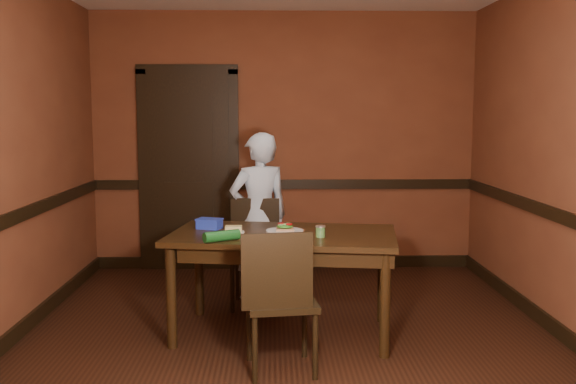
{
  "coord_description": "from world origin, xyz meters",
  "views": [
    {
      "loc": [
        -0.11,
        -4.52,
        1.65
      ],
      "look_at": [
        0.0,
        0.35,
        1.05
      ],
      "focal_mm": 40.0,
      "sensor_mm": 36.0,
      "label": 1
    }
  ],
  "objects_px": {
    "food_tub": "(209,224)",
    "sandwich_plate": "(285,230)",
    "dining_table": "(283,284)",
    "chair_near": "(281,299)",
    "chair_far": "(256,254)",
    "cheese_saucer": "(234,230)",
    "person": "(259,216)",
    "sauce_jar": "(320,231)"
  },
  "relations": [
    {
      "from": "sandwich_plate",
      "to": "food_tub",
      "type": "bearing_deg",
      "value": 163.06
    },
    {
      "from": "food_tub",
      "to": "sandwich_plate",
      "type": "bearing_deg",
      "value": 2.16
    },
    {
      "from": "dining_table",
      "to": "sandwich_plate",
      "type": "bearing_deg",
      "value": 29.73
    },
    {
      "from": "dining_table",
      "to": "chair_near",
      "type": "bearing_deg",
      "value": -83.83
    },
    {
      "from": "chair_far",
      "to": "food_tub",
      "type": "xyz_separation_m",
      "value": [
        -0.34,
        -0.51,
        0.36
      ]
    },
    {
      "from": "sauce_jar",
      "to": "cheese_saucer",
      "type": "relative_size",
      "value": 0.51
    },
    {
      "from": "sandwich_plate",
      "to": "person",
      "type": "bearing_deg",
      "value": 102.63
    },
    {
      "from": "person",
      "to": "cheese_saucer",
      "type": "height_order",
      "value": "person"
    },
    {
      "from": "dining_table",
      "to": "person",
      "type": "bearing_deg",
      "value": 110.01
    },
    {
      "from": "dining_table",
      "to": "person",
      "type": "relative_size",
      "value": 1.11
    },
    {
      "from": "sandwich_plate",
      "to": "chair_near",
      "type": "bearing_deg",
      "value": -93.17
    },
    {
      "from": "sauce_jar",
      "to": "dining_table",
      "type": "bearing_deg",
      "value": 147.0
    },
    {
      "from": "chair_far",
      "to": "sauce_jar",
      "type": "distance_m",
      "value": 1.05
    },
    {
      "from": "dining_table",
      "to": "chair_near",
      "type": "relative_size",
      "value": 1.76
    },
    {
      "from": "person",
      "to": "sauce_jar",
      "type": "xyz_separation_m",
      "value": [
        0.46,
        -1.11,
        0.07
      ]
    },
    {
      "from": "dining_table",
      "to": "sauce_jar",
      "type": "height_order",
      "value": "sauce_jar"
    },
    {
      "from": "cheese_saucer",
      "to": "chair_far",
      "type": "bearing_deg",
      "value": 77.88
    },
    {
      "from": "chair_far",
      "to": "sauce_jar",
      "type": "height_order",
      "value": "chair_far"
    },
    {
      "from": "chair_near",
      "to": "cheese_saucer",
      "type": "xyz_separation_m",
      "value": [
        -0.34,
        0.7,
        0.32
      ]
    },
    {
      "from": "food_tub",
      "to": "chair_near",
      "type": "bearing_deg",
      "value": -39.06
    },
    {
      "from": "chair_near",
      "to": "person",
      "type": "distance_m",
      "value": 1.66
    },
    {
      "from": "chair_far",
      "to": "chair_near",
      "type": "distance_m",
      "value": 1.39
    },
    {
      "from": "person",
      "to": "sauce_jar",
      "type": "relative_size",
      "value": 17.91
    },
    {
      "from": "sauce_jar",
      "to": "cheese_saucer",
      "type": "xyz_separation_m",
      "value": [
        -0.63,
        0.18,
        -0.02
      ]
    },
    {
      "from": "dining_table",
      "to": "chair_near",
      "type": "distance_m",
      "value": 0.69
    },
    {
      "from": "dining_table",
      "to": "cheese_saucer",
      "type": "bearing_deg",
      "value": -173.8
    },
    {
      "from": "chair_near",
      "to": "dining_table",
      "type": "bearing_deg",
      "value": -99.4
    },
    {
      "from": "chair_near",
      "to": "cheese_saucer",
      "type": "bearing_deg",
      "value": -71.24
    },
    {
      "from": "person",
      "to": "sandwich_plate",
      "type": "distance_m",
      "value": 0.96
    },
    {
      "from": "person",
      "to": "food_tub",
      "type": "xyz_separation_m",
      "value": [
        -0.36,
        -0.76,
        0.07
      ]
    },
    {
      "from": "dining_table",
      "to": "chair_near",
      "type": "height_order",
      "value": "chair_near"
    },
    {
      "from": "sandwich_plate",
      "to": "food_tub",
      "type": "distance_m",
      "value": 0.6
    },
    {
      "from": "dining_table",
      "to": "sandwich_plate",
      "type": "xyz_separation_m",
      "value": [
        0.01,
        0.01,
        0.41
      ]
    },
    {
      "from": "chair_far",
      "to": "chair_near",
      "type": "xyz_separation_m",
      "value": [
        0.19,
        -1.38,
        0.01
      ]
    },
    {
      "from": "person",
      "to": "cheese_saucer",
      "type": "relative_size",
      "value": 9.17
    },
    {
      "from": "chair_near",
      "to": "person",
      "type": "xyz_separation_m",
      "value": [
        -0.17,
        1.62,
        0.27
      ]
    },
    {
      "from": "chair_near",
      "to": "sandwich_plate",
      "type": "xyz_separation_m",
      "value": [
        0.04,
        0.69,
        0.32
      ]
    },
    {
      "from": "person",
      "to": "sandwich_plate",
      "type": "height_order",
      "value": "person"
    },
    {
      "from": "sauce_jar",
      "to": "cheese_saucer",
      "type": "bearing_deg",
      "value": 163.66
    },
    {
      "from": "cheese_saucer",
      "to": "dining_table",
      "type": "bearing_deg",
      "value": -2.03
    },
    {
      "from": "cheese_saucer",
      "to": "food_tub",
      "type": "bearing_deg",
      "value": 139.37
    },
    {
      "from": "dining_table",
      "to": "sandwich_plate",
      "type": "distance_m",
      "value": 0.41
    }
  ]
}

